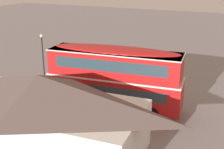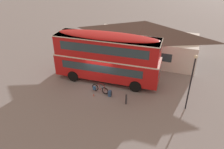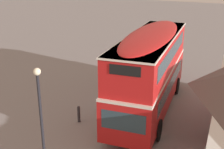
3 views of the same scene
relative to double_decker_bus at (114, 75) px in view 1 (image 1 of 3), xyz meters
name	(u,v)px [view 1 (image 1 of 3)]	position (x,y,z in m)	size (l,w,h in m)	color
ground_plane	(122,104)	(-0.26, -0.99, -2.64)	(120.00, 120.00, 0.00)	gray
double_decker_bus	(114,75)	(0.00, 0.00, 0.00)	(10.26, 3.48, 4.79)	black
touring_bicycle	(123,92)	(0.25, -2.29, -2.27)	(1.75, 0.48, 1.02)	black
backpack_on_ground	(112,90)	(1.36, -2.48, -2.34)	(0.34, 0.32, 0.58)	#2D4C7A
water_bottle_red_squeeze	(128,92)	(0.08, -3.08, -2.52)	(0.07, 0.07, 0.26)	#D84C33
pub_building	(40,111)	(1.80, 6.58, -0.33)	(12.69, 6.43, 4.52)	silver
street_lamp	(43,55)	(7.75, -1.70, 0.30)	(0.28, 0.28, 4.78)	black
kerb_bollard	(97,83)	(3.08, -3.00, -2.14)	(0.16, 0.16, 0.97)	#333338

